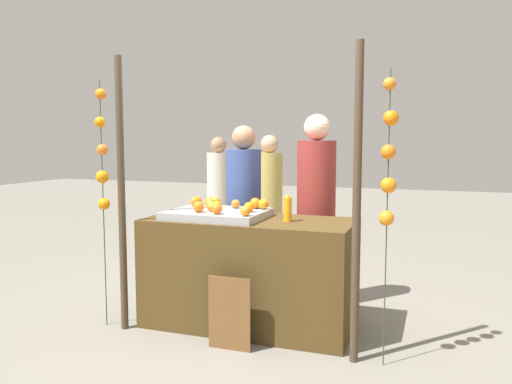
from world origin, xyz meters
TOP-DOWN VIEW (x-y plane):
  - ground_plane at (0.00, 0.00)m, footprint 24.00×24.00m
  - stall_counter at (0.00, 0.00)m, footprint 1.63×0.74m
  - orange_tray at (-0.27, -0.02)m, footprint 0.77×0.61m
  - orange_0 at (-0.44, 0.20)m, footprint 0.08×0.08m
  - orange_1 at (0.01, -0.03)m, footprint 0.08×0.08m
  - orange_2 at (-0.35, 0.13)m, footprint 0.09×0.09m
  - orange_3 at (-0.18, -0.22)m, footprint 0.08×0.08m
  - orange_4 at (-0.27, -0.03)m, footprint 0.08×0.08m
  - orange_5 at (-0.36, -0.17)m, footprint 0.09×0.09m
  - orange_6 at (0.06, -0.24)m, footprint 0.08×0.08m
  - orange_7 at (-0.34, 0.01)m, footprint 0.08×0.08m
  - orange_8 at (-0.57, 0.23)m, footprint 0.07×0.07m
  - orange_9 at (-0.28, -0.09)m, footprint 0.08×0.08m
  - orange_10 at (-0.56, 0.16)m, footprint 0.07×0.07m
  - orange_11 at (0.06, 0.17)m, footprint 0.08×0.08m
  - orange_12 at (-0.02, 0.19)m, footprint 0.09×0.09m
  - orange_13 at (-0.18, 0.14)m, footprint 0.07×0.07m
  - juice_bottle at (0.32, -0.01)m, footprint 0.06×0.06m
  - chalkboard_sign at (0.04, -0.51)m, footprint 0.32×0.03m
  - vendor_left at (-0.29, 0.63)m, footprint 0.32×0.32m
  - vendor_right at (0.38, 0.68)m, footprint 0.34×0.34m
  - crowd_person_0 at (-0.47, 1.93)m, footprint 0.31×0.31m
  - crowd_person_1 at (-1.29, 2.33)m, footprint 0.30×0.30m
  - canopy_post_left at (-0.90, -0.41)m, footprint 0.06×0.06m
  - canopy_post_right at (0.90, -0.41)m, footprint 0.06×0.06m
  - garland_strand_left at (-1.08, -0.39)m, footprint 0.11×0.11m
  - garland_strand_right at (1.09, -0.40)m, footprint 0.11×0.11m

SIDE VIEW (x-z plane):
  - ground_plane at x=0.00m, z-range 0.00..0.00m
  - chalkboard_sign at x=0.04m, z-range -0.01..0.52m
  - stall_counter at x=0.00m, z-range 0.00..0.86m
  - crowd_person_1 at x=-1.29m, z-range -0.05..1.46m
  - crowd_person_0 at x=-0.47m, z-range -0.05..1.48m
  - vendor_left at x=-0.29m, z-range -0.06..1.55m
  - vendor_right at x=0.38m, z-range -0.06..1.64m
  - orange_tray at x=-0.27m, z-range 0.86..0.92m
  - juice_bottle at x=0.32m, z-range 0.85..1.05m
  - orange_13 at x=-0.18m, z-range 0.92..0.99m
  - orange_10 at x=-0.56m, z-range 0.92..0.99m
  - orange_8 at x=-0.57m, z-range 0.92..0.99m
  - orange_4 at x=-0.27m, z-range 0.92..0.99m
  - orange_9 at x=-0.28m, z-range 0.92..0.99m
  - orange_6 at x=0.06m, z-range 0.92..1.00m
  - orange_3 at x=-0.18m, z-range 0.92..1.00m
  - orange_0 at x=-0.44m, z-range 0.92..1.00m
  - orange_1 at x=0.01m, z-range 0.92..1.00m
  - orange_7 at x=-0.34m, z-range 0.92..1.00m
  - orange_11 at x=0.06m, z-range 0.92..1.00m
  - orange_5 at x=-0.36m, z-range 0.92..1.00m
  - orange_12 at x=-0.02m, z-range 0.92..1.01m
  - orange_2 at x=-0.35m, z-range 0.92..1.01m
  - canopy_post_left at x=-0.90m, z-range 0.00..2.11m
  - canopy_post_right at x=0.90m, z-range 0.00..2.11m
  - garland_strand_left at x=-1.08m, z-range 0.38..2.31m
  - garland_strand_right at x=1.09m, z-range 0.38..2.31m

